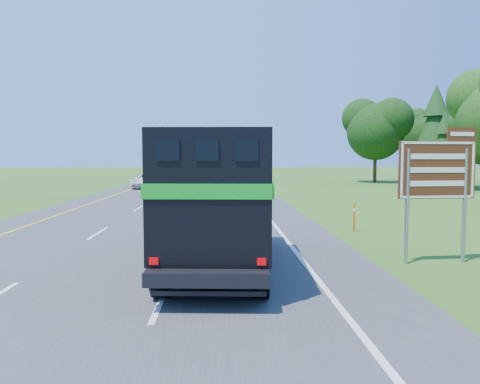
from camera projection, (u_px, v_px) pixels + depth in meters
The scene contains 7 objects.
road at pixel (191, 187), 48.72m from camera, with size 15.00×260.00×0.04m, color #38383A.
lane_markings at pixel (191, 186), 48.72m from camera, with size 11.15×260.00×0.01m.
horse_truck at pixel (220, 197), 12.77m from camera, with size 3.04×8.32×3.62m.
white_suv at pixel (149, 180), 46.18m from camera, with size 2.63×5.70×1.58m, color silver.
far_car at pixel (193, 168), 105.88m from camera, with size 1.68×4.17×1.42m, color #B3B4BB.
exit_sign at pixel (438, 175), 13.44m from camera, with size 2.32×0.27×3.94m.
delineator at pixel (354, 216), 19.32m from camera, with size 0.10×0.05×1.18m.
Camera 1 is at (3.11, 1.21, 3.07)m, focal length 35.00 mm.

